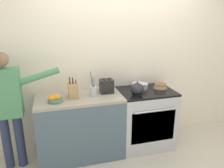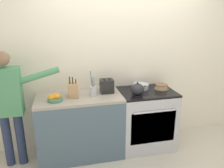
{
  "view_description": "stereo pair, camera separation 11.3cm",
  "coord_description": "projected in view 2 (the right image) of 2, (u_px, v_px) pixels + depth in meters",
  "views": [
    {
      "loc": [
        -0.98,
        -2.45,
        1.93
      ],
      "look_at": [
        -0.23,
        0.27,
        1.03
      ],
      "focal_mm": 35.0,
      "sensor_mm": 36.0,
      "label": 1
    },
    {
      "loc": [
        -0.87,
        -2.48,
        1.93
      ],
      "look_at": [
        -0.23,
        0.27,
        1.03
      ],
      "focal_mm": 35.0,
      "sensor_mm": 36.0,
      "label": 2
    }
  ],
  "objects": [
    {
      "name": "person_baker",
      "position": [
        9.0,
        101.0,
        2.7
      ],
      "size": [
        0.9,
        0.2,
        1.53
      ],
      "rotation": [
        0.0,
        0.0,
        -0.24
      ],
      "color": "#283351",
      "rests_on": "ground_plane"
    },
    {
      "name": "wall_back",
      "position": [
        122.0,
        59.0,
        3.25
      ],
      "size": [
        8.0,
        0.04,
        2.6
      ],
      "color": "silver",
      "rests_on": "ground_plane"
    },
    {
      "name": "knife_block",
      "position": [
        73.0,
        90.0,
        2.89
      ],
      "size": [
        0.12,
        0.17,
        0.28
      ],
      "color": "tan",
      "rests_on": "counter_cabinet"
    },
    {
      "name": "ground_plane",
      "position": [
        133.0,
        158.0,
        3.07
      ],
      "size": [
        16.0,
        16.0,
        0.0
      ],
      "primitive_type": "plane",
      "color": "beige"
    },
    {
      "name": "counter_cabinet",
      "position": [
        81.0,
        126.0,
        3.07
      ],
      "size": [
        1.15,
        0.6,
        0.88
      ],
      "color": "#4C6070",
      "rests_on": "ground_plane"
    },
    {
      "name": "stove_range",
      "position": [
        145.0,
        119.0,
        3.27
      ],
      "size": [
        0.79,
        0.63,
        0.88
      ],
      "color": "#B7BABF",
      "rests_on": "ground_plane"
    },
    {
      "name": "mixing_bowl",
      "position": [
        141.0,
        86.0,
        3.22
      ],
      "size": [
        0.24,
        0.24,
        0.08
      ],
      "color": "#B7BABF",
      "rests_on": "stove_range"
    },
    {
      "name": "layer_cake",
      "position": [
        161.0,
        87.0,
        3.2
      ],
      "size": [
        0.22,
        0.22,
        0.07
      ],
      "color": "#4C4C51",
      "rests_on": "stove_range"
    },
    {
      "name": "tea_kettle",
      "position": [
        137.0,
        89.0,
        2.96
      ],
      "size": [
        0.23,
        0.19,
        0.18
      ],
      "color": "#232328",
      "rests_on": "stove_range"
    },
    {
      "name": "fruit_bowl",
      "position": [
        55.0,
        98.0,
        2.76
      ],
      "size": [
        0.19,
        0.19,
        0.1
      ],
      "color": "#4C7F66",
      "rests_on": "counter_cabinet"
    },
    {
      "name": "utensil_crock",
      "position": [
        93.0,
        90.0,
        2.93
      ],
      "size": [
        0.09,
        0.09,
        0.34
      ],
      "color": "#B7BABF",
      "rests_on": "counter_cabinet"
    },
    {
      "name": "toaster",
      "position": [
        107.0,
        86.0,
        3.05
      ],
      "size": [
        0.19,
        0.16,
        0.19
      ],
      "color": "black",
      "rests_on": "counter_cabinet"
    }
  ]
}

